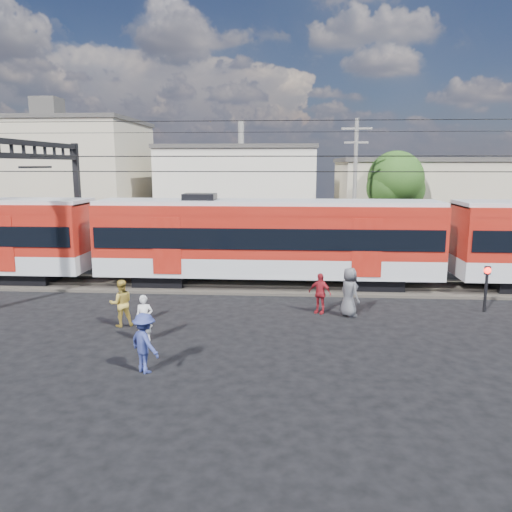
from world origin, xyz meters
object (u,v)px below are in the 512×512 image
Objects in this scene: commuter_train at (272,238)px; crossing_signal at (487,280)px; pedestrian_a at (144,318)px; pedestrian_c at (145,343)px.

commuter_train is 26.91× the size of crossing_signal.
pedestrian_a is 0.90× the size of pedestrian_c.
crossing_signal reaches higher than pedestrian_a.
pedestrian_a is at bearing -116.91° from commuter_train.
pedestrian_a is 0.84× the size of crossing_signal.
pedestrian_c is (-3.19, -10.28, -1.53)m from commuter_train.
pedestrian_c is at bearing -81.94° from pedestrian_a.
pedestrian_a is 2.63m from pedestrian_c.
crossing_signal reaches higher than pedestrian_c.
pedestrian_a is 13.33m from crossing_signal.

